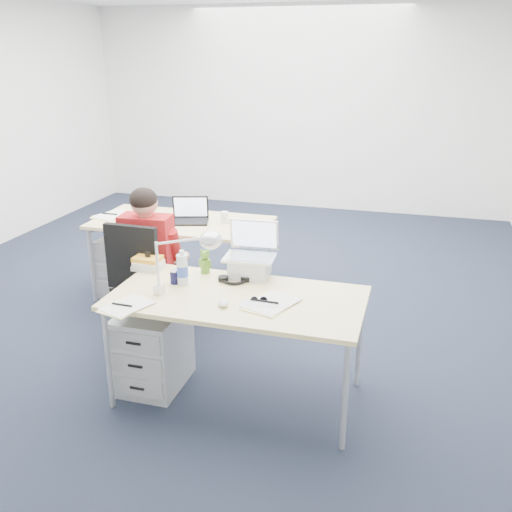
# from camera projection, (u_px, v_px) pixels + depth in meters

# --- Properties ---
(floor) EXTENTS (7.00, 7.00, 0.00)m
(floor) POSITION_uv_depth(u_px,v_px,m) (214.00, 297.00, 5.38)
(floor) COLOR black
(floor) RESTS_ON ground
(room) EXTENTS (6.02, 7.02, 2.80)m
(room) POSITION_uv_depth(u_px,v_px,m) (208.00, 111.00, 4.79)
(room) COLOR silver
(room) RESTS_ON ground
(desk_near) EXTENTS (1.60, 0.80, 0.73)m
(desk_near) POSITION_uv_depth(u_px,v_px,m) (237.00, 303.00, 3.61)
(desk_near) COLOR #DEC780
(desk_near) RESTS_ON ground
(desk_far) EXTENTS (1.60, 0.80, 0.73)m
(desk_far) POSITION_uv_depth(u_px,v_px,m) (182.00, 226.00, 5.19)
(desk_far) COLOR #DEC780
(desk_far) RESTS_ON ground
(office_chair) EXTENTS (0.66, 0.66, 1.01)m
(office_chair) POSITION_uv_depth(u_px,v_px,m) (148.00, 308.00, 4.47)
(office_chair) COLOR black
(office_chair) RESTS_ON ground
(seated_person) EXTENTS (0.40, 0.70, 1.23)m
(seated_person) POSITION_uv_depth(u_px,v_px,m) (155.00, 261.00, 4.52)
(seated_person) COLOR #AE181A
(seated_person) RESTS_ON ground
(drawer_pedestal_near) EXTENTS (0.40, 0.50, 0.55)m
(drawer_pedestal_near) POSITION_uv_depth(u_px,v_px,m) (153.00, 348.00, 3.89)
(drawer_pedestal_near) COLOR #A9ACAE
(drawer_pedestal_near) RESTS_ON ground
(drawer_pedestal_far) EXTENTS (0.40, 0.50, 0.55)m
(drawer_pedestal_far) POSITION_uv_depth(u_px,v_px,m) (127.00, 264.00, 5.43)
(drawer_pedestal_far) COLOR #A9ACAE
(drawer_pedestal_far) RESTS_ON ground
(silver_laptop) EXTENTS (0.36, 0.29, 0.36)m
(silver_laptop) POSITION_uv_depth(u_px,v_px,m) (250.00, 251.00, 3.86)
(silver_laptop) COLOR silver
(silver_laptop) RESTS_ON desk_near
(wireless_keyboard) EXTENTS (0.27, 0.14, 0.01)m
(wireless_keyboard) POSITION_uv_depth(u_px,v_px,m) (262.00, 304.00, 3.46)
(wireless_keyboard) COLOR white
(wireless_keyboard) RESTS_ON desk_near
(computer_mouse) EXTENTS (0.10, 0.12, 0.04)m
(computer_mouse) POSITION_uv_depth(u_px,v_px,m) (223.00, 303.00, 3.46)
(computer_mouse) COLOR white
(computer_mouse) RESTS_ON desk_near
(headphones) EXTENTS (0.26, 0.23, 0.04)m
(headphones) POSITION_uv_depth(u_px,v_px,m) (234.00, 279.00, 3.82)
(headphones) COLOR black
(headphones) RESTS_ON desk_near
(can_koozie) EXTENTS (0.07, 0.07, 0.10)m
(can_koozie) POSITION_uv_depth(u_px,v_px,m) (175.00, 277.00, 3.78)
(can_koozie) COLOR #121239
(can_koozie) RESTS_ON desk_near
(water_bottle) EXTENTS (0.08, 0.08, 0.24)m
(water_bottle) POSITION_uv_depth(u_px,v_px,m) (182.00, 267.00, 3.74)
(water_bottle) COLOR silver
(water_bottle) RESTS_ON desk_near
(bear_figurine) EXTENTS (0.09, 0.07, 0.17)m
(bear_figurine) POSITION_uv_depth(u_px,v_px,m) (205.00, 261.00, 3.94)
(bear_figurine) COLOR #39711E
(bear_figurine) RESTS_ON desk_near
(book_stack) EXTENTS (0.23, 0.19, 0.09)m
(book_stack) POSITION_uv_depth(u_px,v_px,m) (148.00, 263.00, 4.03)
(book_stack) COLOR silver
(book_stack) RESTS_ON desk_near
(cordless_phone) EXTENTS (0.04, 0.03, 0.13)m
(cordless_phone) POSITION_uv_depth(u_px,v_px,m) (148.00, 260.00, 4.02)
(cordless_phone) COLOR black
(cordless_phone) RESTS_ON desk_near
(papers_left) EXTENTS (0.28, 0.34, 0.01)m
(papers_left) POSITION_uv_depth(u_px,v_px,m) (125.00, 307.00, 3.44)
(papers_left) COLOR #FFF893
(papers_left) RESTS_ON desk_near
(papers_right) EXTENTS (0.33, 0.39, 0.01)m
(papers_right) POSITION_uv_depth(u_px,v_px,m) (270.00, 304.00, 3.48)
(papers_right) COLOR #FFF893
(papers_right) RESTS_ON desk_near
(sunglasses) EXTENTS (0.12, 0.08, 0.02)m
(sunglasses) POSITION_uv_depth(u_px,v_px,m) (259.00, 300.00, 3.51)
(sunglasses) COLOR black
(sunglasses) RESTS_ON desk_near
(desk_lamp) EXTENTS (0.43, 0.30, 0.46)m
(desk_lamp) POSITION_uv_depth(u_px,v_px,m) (178.00, 261.00, 3.52)
(desk_lamp) COLOR silver
(desk_lamp) RESTS_ON desk_near
(dark_laptop) EXTENTS (0.40, 0.40, 0.24)m
(dark_laptop) POSITION_uv_depth(u_px,v_px,m) (189.00, 210.00, 5.09)
(dark_laptop) COLOR black
(dark_laptop) RESTS_ON desk_far
(far_cup) EXTENTS (0.07, 0.07, 0.10)m
(far_cup) POSITION_uv_depth(u_px,v_px,m) (225.00, 217.00, 5.11)
(far_cup) COLOR white
(far_cup) RESTS_ON desk_far
(far_papers) EXTENTS (0.33, 0.40, 0.01)m
(far_papers) POSITION_uv_depth(u_px,v_px,m) (112.00, 215.00, 5.34)
(far_papers) COLOR white
(far_papers) RESTS_ON desk_far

